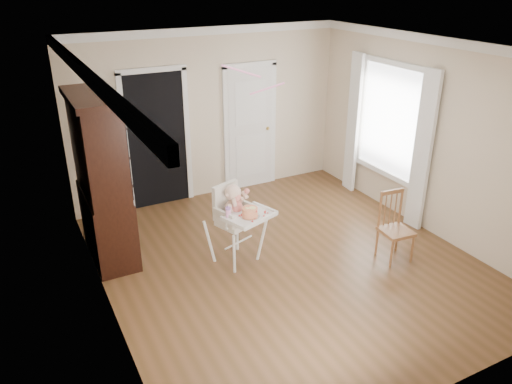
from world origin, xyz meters
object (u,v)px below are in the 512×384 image
cake (250,212)px  dining_chair (395,229)px  china_cabinet (102,180)px  sippy_cup (228,212)px  high_chair (236,216)px

cake → dining_chair: (1.78, -0.62, -0.37)m
china_cabinet → dining_chair: 3.77m
sippy_cup → dining_chair: 2.18m
high_chair → dining_chair: 2.06m
high_chair → sippy_cup: 0.26m
dining_chair → cake: bearing=166.0°
china_cabinet → dining_chair: china_cabinet is taller
china_cabinet → high_chair: bearing=-32.8°
sippy_cup → dining_chair: (2.01, -0.73, -0.38)m
sippy_cup → china_cabinet: size_ratio=0.07×
dining_chair → high_chair: bearing=160.2°
high_chair → china_cabinet: china_cabinet is taller
china_cabinet → sippy_cup: bearing=-40.0°
china_cabinet → cake: bearing=-37.8°
high_chair → sippy_cup: bearing=-158.2°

